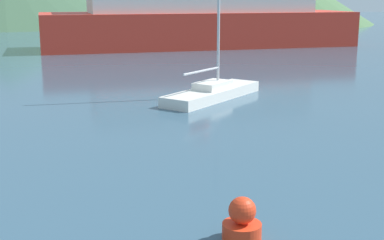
{
  "coord_description": "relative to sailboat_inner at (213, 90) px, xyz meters",
  "views": [
    {
      "loc": [
        -4.16,
        0.43,
        4.59
      ],
      "look_at": [
        0.5,
        14.0,
        1.2
      ],
      "focal_mm": 50.0,
      "sensor_mm": 36.0,
      "label": 1
    }
  ],
  "objects": [
    {
      "name": "sailboat_inner",
      "position": [
        0.0,
        0.0,
        0.0
      ],
      "size": [
        5.71,
        4.79,
        9.01
      ],
      "rotation": [
        0.0,
        0.0,
        0.64
      ],
      "color": "white",
      "rests_on": "ground_plane"
    },
    {
      "name": "ferry_distant",
      "position": [
        7.7,
        23.04,
        2.38
      ],
      "size": [
        27.79,
        8.73,
        7.91
      ],
      "rotation": [
        0.0,
        0.0,
        -0.06
      ],
      "color": "red",
      "rests_on": "ground_plane"
    },
    {
      "name": "buoy_marker",
      "position": [
        -4.57,
        -13.39,
        -0.04
      ],
      "size": [
        0.76,
        0.76,
        0.87
      ],
      "color": "red",
      "rests_on": "ground_plane"
    }
  ]
}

